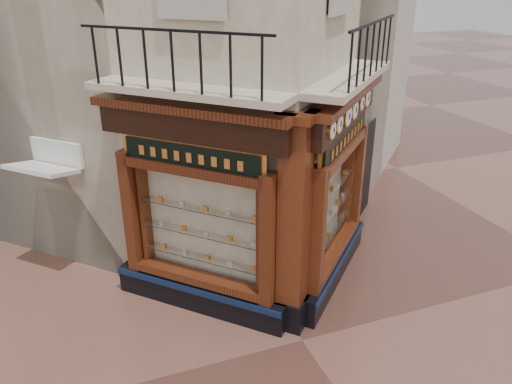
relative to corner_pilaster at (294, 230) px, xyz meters
name	(u,v)px	position (x,y,z in m)	size (l,w,h in m)	color
ground	(302,340)	(0.00, -0.50, -1.95)	(80.00, 80.00, 0.00)	#4E2D24
shopfront_left	(197,215)	(-1.41, 1.07, 0.03)	(2.86, 2.86, 3.98)	black
shopfront_right	(337,192)	(1.41, 1.07, 0.03)	(2.86, 2.86, 3.98)	black
corner_pilaster	(294,230)	(0.00, 0.00, 0.00)	(0.85, 0.85, 3.98)	black
balcony	(273,83)	(0.00, 0.99, 2.27)	(5.94, 2.97, 1.03)	beige
clock_a	(332,130)	(0.61, 0.01, 1.67)	(0.26, 0.26, 0.32)	gold
clock_b	(339,124)	(0.90, 0.29, 1.67)	(0.28, 0.28, 0.34)	gold
clock_c	(348,116)	(1.29, 0.68, 1.67)	(0.32, 0.32, 0.41)	gold
clock_d	(354,109)	(1.62, 1.02, 1.67)	(0.31, 0.31, 0.39)	gold
clock_e	(361,103)	(2.00, 1.40, 1.67)	(0.25, 0.25, 0.31)	gold
clock_f	(367,98)	(2.34, 1.74, 1.67)	(0.31, 0.31, 0.39)	gold
awning	(61,274)	(-3.94, 3.23, -1.95)	(1.29, 0.77, 0.08)	silver
signboard_left	(191,156)	(-1.46, 1.01, 1.15)	(2.00, 2.00, 0.53)	gold
signboard_right	(345,138)	(1.46, 1.01, 1.15)	(2.13, 2.13, 0.57)	gold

